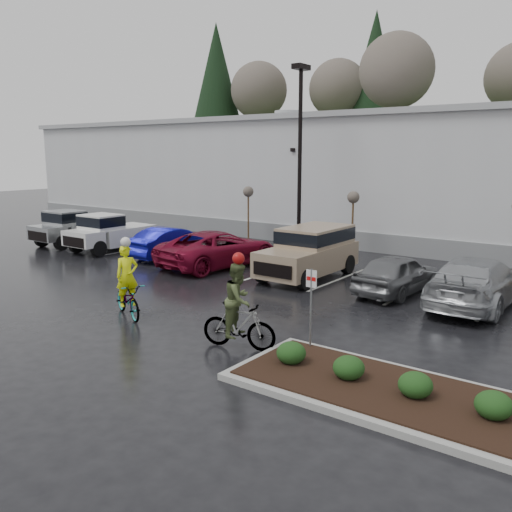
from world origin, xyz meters
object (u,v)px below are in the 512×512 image
Objects in this scene: sapling_west at (248,195)px; car_grey at (397,274)px; pickup_silver at (79,227)px; car_red at (218,249)px; lamppost at (300,140)px; cyclist_olive at (239,315)px; suv_tan at (308,253)px; car_far_silver at (477,282)px; cyclist_hivis at (128,292)px; fire_lane_sign at (311,300)px; sapling_mid at (353,201)px; pickup_white at (116,231)px; car_blue at (172,242)px.

sapling_west is 12.75m from car_grey.
sapling_west is 9.62m from pickup_silver.
sapling_west is 0.55× the size of car_red.
cyclist_olive is at bearing -64.10° from lamppost.
car_grey is at bearing -27.13° from sapling_west.
car_red is at bearing -174.00° from suv_tan.
cyclist_hivis reaches higher than car_far_silver.
fire_lane_sign is 0.86× the size of cyclist_olive.
sapling_mid reaches higher than car_red.
car_grey is (3.91, -0.21, -0.30)m from suv_tan.
sapling_mid reaches higher than cyclist_hivis.
car_red is 10.52m from cyclist_olive.
cyclist_hivis is at bearing -37.36° from pickup_white.
lamppost is 2.88× the size of sapling_mid.
pickup_silver is at bearing -156.17° from lamppost.
car_red is (10.20, -0.00, -0.17)m from pickup_silver.
pickup_white is (-10.72, -5.98, -1.75)m from sapling_mid.
cyclist_hivis reaches higher than car_grey.
sapling_west is 1.27× the size of cyclist_hivis.
sapling_west is at bearing 54.76° from pickup_white.
cyclist_olive is (-3.86, -7.90, 0.10)m from car_far_silver.
lamppost reaches higher than suv_tan.
sapling_mid is 14.22m from cyclist_olive.
cyclist_olive reaches higher than fire_lane_sign.
suv_tan reaches higher than car_blue.
pickup_white is at bearing -125.24° from sapling_west.
car_red is at bearing 177.41° from car_blue.
cyclist_hivis is at bearing -67.42° from sapling_west.
sapling_mid is 1.27× the size of cyclist_hivis.
lamppost reaches higher than sapling_mid.
car_blue is at bearing 3.60° from pickup_white.
fire_lane_sign is at bearing -78.69° from cyclist_olive.
cyclist_olive is (10.13, -13.63, -1.81)m from sapling_west.
pickup_silver and pickup_white have the same top height.
car_far_silver is at bearing 0.79° from pickup_white.
pickup_white reaches higher than car_blue.
car_red is at bearing -0.01° from pickup_silver.
fire_lane_sign is at bearing 151.93° from car_blue.
fire_lane_sign reaches higher than car_red.
pickup_silver reaches higher than car_blue.
lamppost is 3.61× the size of cyclist_olive.
lamppost is at bearing 123.46° from fire_lane_sign.
car_blue is 0.90× the size of suv_tan.
cyclist_olive is (10.41, -7.90, 0.17)m from car_blue.
pickup_white is 15.43m from car_grey.
pickup_white is 1.14× the size of car_blue.
pickup_white is 12.37m from cyclist_hivis.
sapling_mid reaches higher than suv_tan.
lamppost reaches higher than cyclist_hivis.
cyclist_olive is at bearing 140.63° from car_red.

